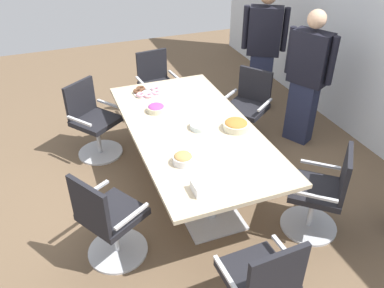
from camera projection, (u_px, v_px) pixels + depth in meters
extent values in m
cube|color=brown|center=(192.00, 186.00, 4.40)|extent=(10.00, 10.00, 0.01)
cube|color=#CCB793|center=(192.00, 129.00, 4.00)|extent=(2.40, 1.20, 0.04)
cube|color=silver|center=(176.00, 158.00, 4.82)|extent=(0.56, 0.56, 0.02)
cylinder|color=silver|center=(175.00, 133.00, 4.63)|extent=(0.09, 0.09, 0.69)
cube|color=silver|center=(211.00, 217.00, 3.97)|extent=(0.56, 0.56, 0.02)
cylinder|color=silver|center=(212.00, 189.00, 3.77)|extent=(0.09, 0.09, 0.69)
cylinder|color=silver|center=(160.00, 115.00, 5.71)|extent=(0.59, 0.59, 0.02)
cylinder|color=silver|center=(159.00, 102.00, 5.59)|extent=(0.05, 0.05, 0.41)
cube|color=black|center=(159.00, 87.00, 5.46)|extent=(0.51, 0.51, 0.06)
cube|color=black|center=(152.00, 65.00, 5.49)|extent=(0.09, 0.44, 0.42)
cube|color=silver|center=(174.00, 75.00, 5.49)|extent=(0.37, 0.07, 0.02)
cube|color=silver|center=(141.00, 82.00, 5.31)|extent=(0.37, 0.07, 0.02)
cylinder|color=silver|center=(101.00, 152.00, 4.92)|extent=(0.76, 0.76, 0.02)
cylinder|color=silver|center=(99.00, 138.00, 4.80)|extent=(0.05, 0.05, 0.41)
cube|color=black|center=(96.00, 121.00, 4.68)|extent=(0.64, 0.64, 0.06)
cube|color=black|center=(80.00, 99.00, 4.64)|extent=(0.29, 0.37, 0.42)
cube|color=silver|center=(109.00, 104.00, 4.78)|extent=(0.31, 0.24, 0.02)
cube|color=silver|center=(79.00, 121.00, 4.44)|extent=(0.31, 0.24, 0.02)
cylinder|color=silver|center=(118.00, 250.00, 3.61)|extent=(0.74, 0.74, 0.02)
cylinder|color=silver|center=(116.00, 233.00, 3.49)|extent=(0.05, 0.05, 0.41)
cube|color=black|center=(113.00, 214.00, 3.36)|extent=(0.63, 0.63, 0.06)
cube|color=black|center=(89.00, 206.00, 3.09)|extent=(0.39, 0.26, 0.42)
cube|color=silver|center=(92.00, 192.00, 3.42)|extent=(0.22, 0.33, 0.02)
cube|color=silver|center=(132.00, 216.00, 3.17)|extent=(0.22, 0.33, 0.02)
cube|color=black|center=(256.00, 275.00, 2.83)|extent=(0.48, 0.48, 0.06)
cube|color=black|center=(277.00, 276.00, 2.54)|extent=(0.06, 0.44, 0.42)
cube|color=silver|center=(227.00, 276.00, 2.68)|extent=(0.37, 0.05, 0.02)
cube|color=silver|center=(287.00, 253.00, 2.85)|extent=(0.37, 0.05, 0.02)
cylinder|color=silver|center=(308.00, 225.00, 3.87)|extent=(0.76, 0.76, 0.02)
cylinder|color=silver|center=(312.00, 209.00, 3.75)|extent=(0.05, 0.05, 0.41)
cube|color=black|center=(316.00, 190.00, 3.62)|extent=(0.65, 0.65, 0.06)
cube|color=black|center=(346.00, 174.00, 3.43)|extent=(0.36, 0.31, 0.42)
cube|color=silver|center=(316.00, 197.00, 3.36)|extent=(0.26, 0.30, 0.02)
cube|color=silver|center=(320.00, 165.00, 3.75)|extent=(0.26, 0.30, 0.02)
cylinder|color=silver|center=(243.00, 139.00, 5.19)|extent=(0.75, 0.75, 0.02)
cylinder|color=silver|center=(245.00, 124.00, 5.07)|extent=(0.05, 0.05, 0.41)
cube|color=black|center=(246.00, 108.00, 4.94)|extent=(0.64, 0.64, 0.06)
cube|color=black|center=(255.00, 85.00, 4.95)|extent=(0.38, 0.29, 0.42)
cube|color=silver|center=(265.00, 105.00, 4.76)|extent=(0.24, 0.32, 0.02)
cube|color=silver|center=(229.00, 95.00, 4.99)|extent=(0.24, 0.32, 0.02)
cube|color=#232842|center=(260.00, 81.00, 5.75)|extent=(0.34, 0.38, 0.82)
cube|color=black|center=(265.00, 31.00, 5.35)|extent=(0.42, 0.49, 0.65)
cylinder|color=black|center=(285.00, 30.00, 5.28)|extent=(0.11, 0.11, 0.58)
cylinder|color=black|center=(246.00, 27.00, 5.37)|extent=(0.11, 0.11, 0.58)
cube|color=#232842|center=(301.00, 112.00, 5.00)|extent=(0.38, 0.33, 0.79)
cube|color=black|center=(310.00, 58.00, 4.61)|extent=(0.49, 0.40, 0.63)
sphere|color=#DBAD89|center=(317.00, 19.00, 4.36)|extent=(0.21, 0.21, 0.21)
cylinder|color=black|center=(332.00, 61.00, 4.44)|extent=(0.11, 0.11, 0.57)
cylinder|color=black|center=(290.00, 50.00, 4.74)|extent=(0.11, 0.11, 0.57)
cylinder|color=white|center=(183.00, 160.00, 3.46)|extent=(0.18, 0.18, 0.07)
ellipsoid|color=tan|center=(183.00, 157.00, 3.44)|extent=(0.16, 0.16, 0.06)
cylinder|color=beige|center=(156.00, 109.00, 4.25)|extent=(0.19, 0.19, 0.06)
ellipsoid|color=#9E3D8E|center=(156.00, 107.00, 4.24)|extent=(0.17, 0.17, 0.05)
cylinder|color=beige|center=(236.00, 126.00, 3.95)|extent=(0.26, 0.26, 0.07)
ellipsoid|color=#AD702D|center=(236.00, 123.00, 3.93)|extent=(0.23, 0.23, 0.06)
cylinder|color=white|center=(147.00, 93.00, 4.64)|extent=(0.32, 0.32, 0.01)
torus|color=pink|center=(148.00, 95.00, 4.53)|extent=(0.11, 0.11, 0.03)
torus|color=pink|center=(156.00, 92.00, 4.60)|extent=(0.11, 0.11, 0.03)
torus|color=pink|center=(156.00, 89.00, 4.67)|extent=(0.11, 0.11, 0.03)
torus|color=white|center=(148.00, 87.00, 4.72)|extent=(0.11, 0.11, 0.03)
torus|color=brown|center=(141.00, 88.00, 4.69)|extent=(0.11, 0.11, 0.03)
torus|color=brown|center=(138.00, 91.00, 4.63)|extent=(0.11, 0.11, 0.03)
torus|color=pink|center=(141.00, 95.00, 4.55)|extent=(0.11, 0.11, 0.03)
cylinder|color=white|center=(201.00, 128.00, 3.98)|extent=(0.22, 0.22, 0.01)
cylinder|color=silver|center=(201.00, 127.00, 3.98)|extent=(0.22, 0.22, 0.01)
cylinder|color=white|center=(201.00, 127.00, 3.97)|extent=(0.22, 0.22, 0.01)
cylinder|color=silver|center=(201.00, 126.00, 3.97)|extent=(0.22, 0.22, 0.01)
cylinder|color=white|center=(201.00, 126.00, 3.97)|extent=(0.22, 0.22, 0.01)
cylinder|color=silver|center=(201.00, 125.00, 3.96)|extent=(0.22, 0.22, 0.01)
cylinder|color=white|center=(201.00, 125.00, 3.96)|extent=(0.22, 0.22, 0.01)
cylinder|color=silver|center=(201.00, 124.00, 3.96)|extent=(0.22, 0.22, 0.01)
cylinder|color=white|center=(201.00, 124.00, 3.95)|extent=(0.22, 0.22, 0.01)
cube|color=white|center=(202.00, 187.00, 3.14)|extent=(0.15, 0.15, 0.09)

